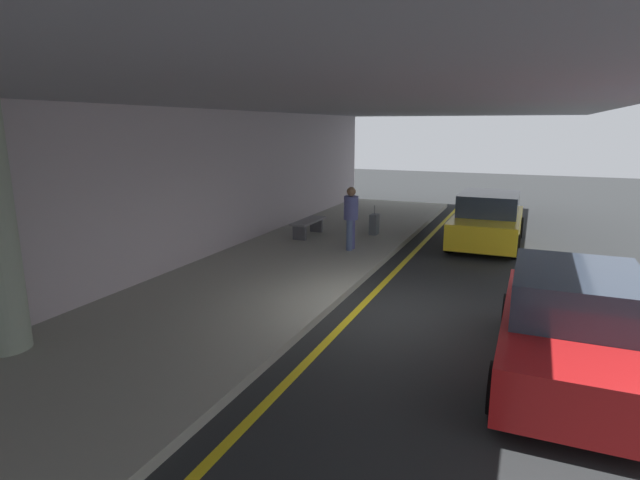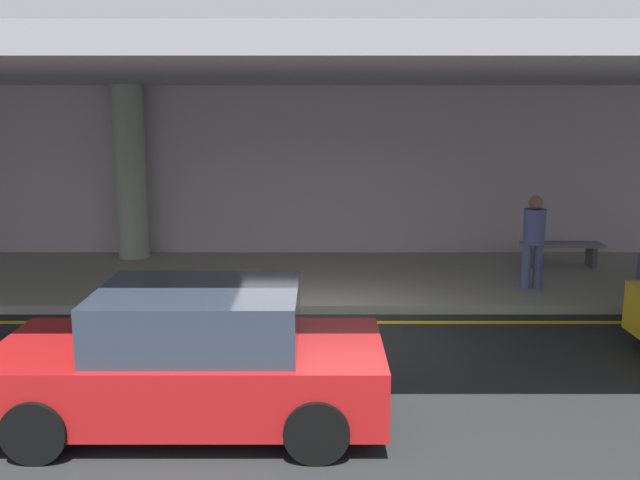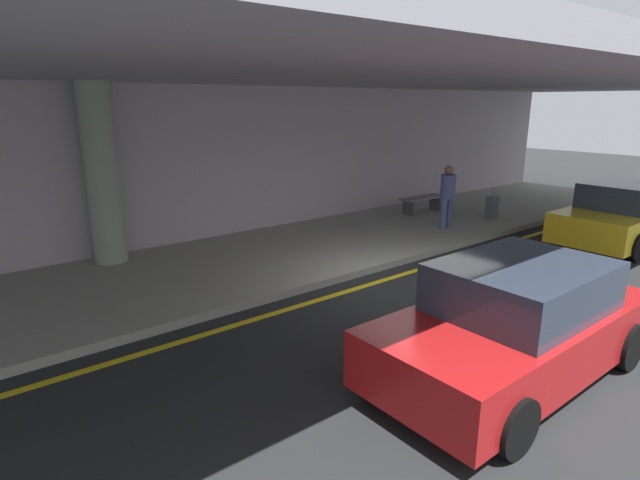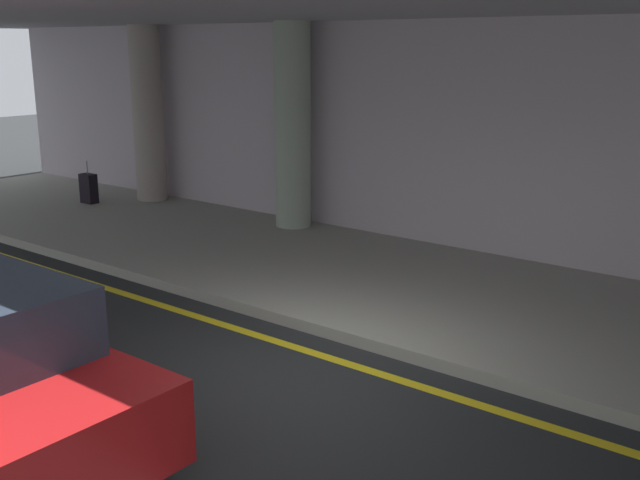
{
  "view_description": "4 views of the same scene",
  "coord_description": "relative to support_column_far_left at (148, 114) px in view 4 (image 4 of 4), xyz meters",
  "views": [
    {
      "loc": [
        -8.59,
        -2.27,
        3.4
      ],
      "look_at": [
        0.27,
        1.49,
        1.2
      ],
      "focal_mm": 28.23,
      "sensor_mm": 36.0,
      "label": 1
    },
    {
      "loc": [
        0.02,
        -10.01,
        3.4
      ],
      "look_at": [
        0.07,
        1.27,
        1.2
      ],
      "focal_mm": 39.1,
      "sensor_mm": 36.0,
      "label": 2
    },
    {
      "loc": [
        -6.88,
        -5.95,
        3.4
      ],
      "look_at": [
        -0.84,
        1.61,
        0.74
      ],
      "focal_mm": 28.19,
      "sensor_mm": 36.0,
      "label": 3
    },
    {
      "loc": [
        4.75,
        -5.63,
        3.4
      ],
      "look_at": [
        -0.99,
        1.68,
        0.98
      ],
      "focal_mm": 42.21,
      "sensor_mm": 36.0,
      "label": 4
    }
  ],
  "objects": [
    {
      "name": "ground_plane",
      "position": [
        8.0,
        -4.73,
        -1.97
      ],
      "size": [
        60.0,
        60.0,
        0.0
      ],
      "primitive_type": "plane",
      "color": "#242527"
    },
    {
      "name": "sidewalk",
      "position": [
        8.0,
        -1.63,
        -1.9
      ],
      "size": [
        26.0,
        4.2,
        0.15
      ],
      "primitive_type": "cube",
      "color": "#99998D",
      "rests_on": "ground"
    },
    {
      "name": "lane_stripe_yellow",
      "position": [
        8.0,
        -4.17,
        -1.97
      ],
      "size": [
        26.0,
        0.14,
        0.01
      ],
      "primitive_type": "cube",
      "color": "yellow",
      "rests_on": "ground"
    },
    {
      "name": "support_column_far_left",
      "position": [
        0.0,
        0.0,
        0.0
      ],
      "size": [
        0.66,
        0.66,
        3.65
      ],
      "primitive_type": "cylinder",
      "color": "#A0928A",
      "rests_on": "sidewalk"
    },
    {
      "name": "support_column_left_mid",
      "position": [
        4.0,
        0.0,
        0.0
      ],
      "size": [
        0.66,
        0.66,
        3.65
      ],
      "primitive_type": "cylinder",
      "color": "#94A18C",
      "rests_on": "sidewalk"
    },
    {
      "name": "terminal_back_wall",
      "position": [
        8.0,
        0.62,
        -0.07
      ],
      "size": [
        26.0,
        0.3,
        3.8
      ],
      "primitive_type": "cube",
      "color": "#B9ADB4",
      "rests_on": "ground"
    },
    {
      "name": "suitcase_upright_primary",
      "position": [
        -0.72,
        -1.11,
        -1.51
      ],
      "size": [
        0.36,
        0.22,
        0.9
      ],
      "rotation": [
        0.0,
        0.0,
        -0.09
      ],
      "color": "black",
      "rests_on": "sidewalk"
    }
  ]
}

